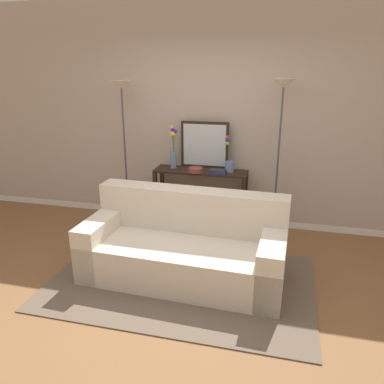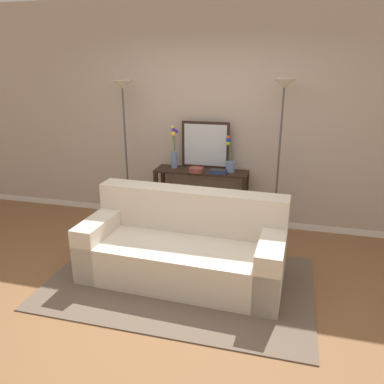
% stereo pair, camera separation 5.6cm
% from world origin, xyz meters
% --- Properties ---
extents(ground_plane, '(16.00, 16.00, 0.02)m').
position_xyz_m(ground_plane, '(0.00, 0.00, -0.01)').
color(ground_plane, brown).
extents(back_wall, '(12.00, 0.15, 2.94)m').
position_xyz_m(back_wall, '(0.00, 1.99, 1.47)').
color(back_wall, white).
rests_on(back_wall, ground).
extents(area_rug, '(2.67, 1.68, 0.01)m').
position_xyz_m(area_rug, '(0.02, 0.25, 0.01)').
color(area_rug, brown).
rests_on(area_rug, ground).
extents(couch, '(2.08, 0.98, 0.88)m').
position_xyz_m(couch, '(0.02, 0.41, 0.31)').
color(couch, beige).
rests_on(couch, ground).
extents(console_table, '(1.22, 0.34, 0.81)m').
position_xyz_m(console_table, '(-0.09, 1.68, 0.55)').
color(console_table, black).
rests_on(console_table, ground).
extents(floor_lamp_left, '(0.28, 0.28, 1.94)m').
position_xyz_m(floor_lamp_left, '(-1.11, 1.58, 1.52)').
color(floor_lamp_left, '#4C4C51').
rests_on(floor_lamp_left, ground).
extents(floor_lamp_right, '(0.28, 0.28, 1.98)m').
position_xyz_m(floor_lamp_right, '(0.89, 1.58, 1.56)').
color(floor_lamp_right, '#4C4C51').
rests_on(floor_lamp_right, ground).
extents(wall_mirror, '(0.64, 0.02, 0.62)m').
position_xyz_m(wall_mirror, '(-0.07, 1.82, 1.12)').
color(wall_mirror, black).
rests_on(wall_mirror, console_table).
extents(vase_tall_flowers, '(0.10, 0.11, 0.57)m').
position_xyz_m(vase_tall_flowers, '(-0.47, 1.69, 1.05)').
color(vase_tall_flowers, '#6B84AD').
rests_on(vase_tall_flowers, console_table).
extents(vase_short_flowers, '(0.13, 0.12, 0.48)m').
position_xyz_m(vase_short_flowers, '(0.28, 1.69, 0.96)').
color(vase_short_flowers, '#6B84AD').
rests_on(vase_short_flowers, console_table).
extents(fruit_bowl, '(0.19, 0.19, 0.06)m').
position_xyz_m(fruit_bowl, '(-0.14, 1.57, 0.84)').
color(fruit_bowl, brown).
rests_on(fruit_bowl, console_table).
extents(book_stack, '(0.22, 0.14, 0.04)m').
position_xyz_m(book_stack, '(0.15, 1.60, 0.83)').
color(book_stack, navy).
rests_on(book_stack, console_table).
extents(book_row_under_console, '(0.41, 0.18, 0.12)m').
position_xyz_m(book_row_under_console, '(-0.39, 1.68, 0.06)').
color(book_row_under_console, slate).
rests_on(book_row_under_console, ground).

